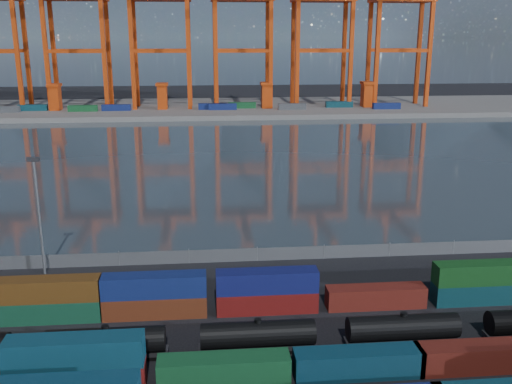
{
  "coord_description": "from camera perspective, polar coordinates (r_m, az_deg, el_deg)",
  "views": [
    {
      "loc": [
        -7.32,
        -50.19,
        31.86
      ],
      "look_at": [
        0.0,
        30.0,
        10.0
      ],
      "focal_mm": 40.0,
      "sensor_mm": 36.0,
      "label": 1
    }
  ],
  "objects": [
    {
      "name": "ground",
      "position": [
        59.89,
        2.73,
        -16.97
      ],
      "size": [
        700.0,
        700.0,
        0.0
      ],
      "primitive_type": "plane",
      "color": "black",
      "rests_on": "ground"
    },
    {
      "name": "harbor_water",
      "position": [
        158.59,
        -2.47,
        3.59
      ],
      "size": [
        700.0,
        700.0,
        0.0
      ],
      "primitive_type": "plane",
      "color": "#29343B",
      "rests_on": "ground"
    },
    {
      "name": "far_quay",
      "position": [
        262.11,
        -3.62,
        8.4
      ],
      "size": [
        700.0,
        70.0,
        2.0
      ],
      "primitive_type": "cube",
      "color": "#514F4C",
      "rests_on": "ground"
    },
    {
      "name": "container_row_mid",
      "position": [
        58.17,
        9.58,
        -16.18
      ],
      "size": [
        141.91,
        2.56,
        5.46
      ],
      "color": "#37383B",
      "rests_on": "ground"
    },
    {
      "name": "container_row_north",
      "position": [
        69.1,
        0.47,
        -10.19
      ],
      "size": [
        141.44,
        2.46,
        5.25
      ],
      "color": "navy",
      "rests_on": "ground"
    },
    {
      "name": "tanker_string",
      "position": [
        60.97,
        -7.32,
        -14.37
      ],
      "size": [
        89.87,
        2.66,
        3.8
      ],
      "color": "black",
      "rests_on": "ground"
    },
    {
      "name": "waterfront_fence",
      "position": [
        84.37,
        0.12,
        -6.26
      ],
      "size": [
        160.12,
        0.12,
        2.2
      ],
      "color": "#595B5E",
      "rests_on": "ground"
    },
    {
      "name": "yard_light_mast",
      "position": [
        82.63,
        -20.94,
        -1.69
      ],
      "size": [
        1.6,
        0.4,
        16.6
      ],
      "color": "slate",
      "rests_on": "ground"
    },
    {
      "name": "gantry_cranes",
      "position": [
        253.57,
        -5.51,
        17.53
      ],
      "size": [
        201.67,
        51.2,
        69.34
      ],
      "color": "#C23A0D",
      "rests_on": "ground"
    },
    {
      "name": "quay_containers",
      "position": [
        247.33,
        -6.1,
        8.47
      ],
      "size": [
        172.58,
        10.99,
        2.6
      ],
      "color": "navy",
      "rests_on": "far_quay"
    },
    {
      "name": "straddle_carriers",
      "position": [
        251.39,
        -4.15,
        9.66
      ],
      "size": [
        140.0,
        7.0,
        11.1
      ],
      "color": "#C23A0D",
      "rests_on": "far_quay"
    }
  ]
}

